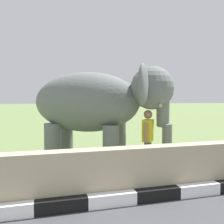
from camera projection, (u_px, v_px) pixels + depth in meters
striped_curb at (34, 209)px, 4.08m from camera, size 16.20×0.20×0.24m
barrier_parapet at (155, 170)px, 4.98m from camera, size 28.00×0.36×1.00m
elephant at (98, 103)px, 6.94m from camera, size 3.95×3.45×2.83m
person_handler at (148, 137)px, 6.58m from camera, size 0.47×0.59×1.66m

